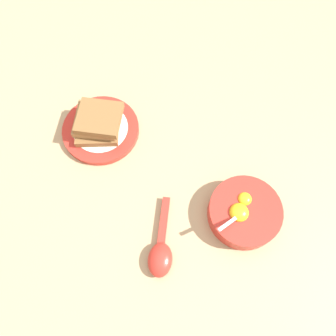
# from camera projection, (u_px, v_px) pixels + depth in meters

# --- Properties ---
(ground_plane) EXTENTS (3.00, 3.00, 0.00)m
(ground_plane) POSITION_uv_depth(u_px,v_px,m) (156.00, 176.00, 0.75)
(ground_plane) COLOR tan
(egg_bowl) EXTENTS (0.15, 0.15, 0.08)m
(egg_bowl) POSITION_uv_depth(u_px,v_px,m) (244.00, 212.00, 0.69)
(egg_bowl) COLOR red
(egg_bowl) RESTS_ON ground_plane
(toast_plate) EXTENTS (0.18, 0.18, 0.02)m
(toast_plate) POSITION_uv_depth(u_px,v_px,m) (101.00, 130.00, 0.79)
(toast_plate) COLOR red
(toast_plate) RESTS_ON ground_plane
(toast_sandwich) EXTENTS (0.13, 0.12, 0.05)m
(toast_sandwich) POSITION_uv_depth(u_px,v_px,m) (98.00, 122.00, 0.75)
(toast_sandwich) COLOR brown
(toast_sandwich) RESTS_ON toast_plate
(soup_spoon) EXTENTS (0.08, 0.17, 0.03)m
(soup_spoon) POSITION_uv_depth(u_px,v_px,m) (161.00, 253.00, 0.67)
(soup_spoon) COLOR red
(soup_spoon) RESTS_ON ground_plane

